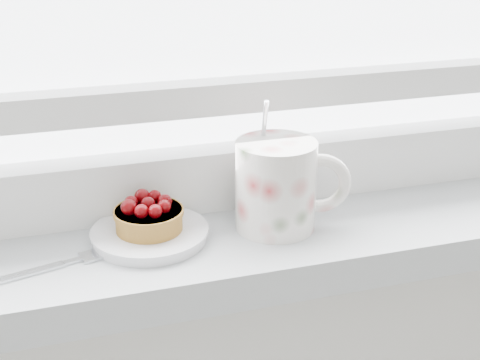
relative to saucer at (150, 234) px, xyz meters
name	(u,v)px	position (x,y,z in m)	size (l,w,h in m)	color
saucer	(150,234)	(0.00, 0.00, 0.00)	(0.12, 0.12, 0.01)	white
raspberry_tart	(148,215)	(0.00, 0.00, 0.02)	(0.07, 0.07, 0.04)	#8F5E1F
floral_mug	(279,183)	(0.14, -0.01, 0.05)	(0.13, 0.11, 0.14)	white
fork	(48,268)	(-0.11, -0.03, 0.00)	(0.18, 0.06, 0.00)	silver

